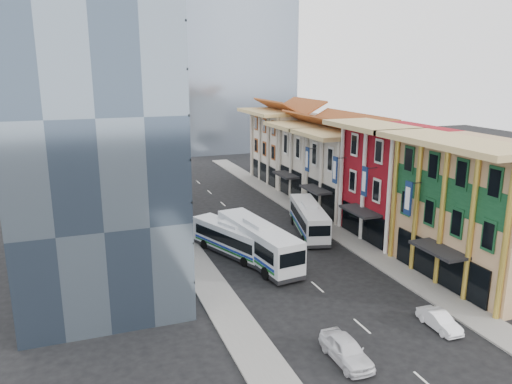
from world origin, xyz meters
name	(u,v)px	position (x,y,z in m)	size (l,w,h in m)	color
ground	(370,333)	(0.00, 0.00, 0.00)	(200.00, 200.00, 0.00)	black
sidewalk_right	(328,227)	(8.50, 22.00, 0.07)	(3.00, 90.00, 0.15)	slate
sidewalk_left	(183,244)	(-8.50, 22.00, 0.07)	(3.00, 90.00, 0.15)	slate
shophouse_tan	(482,212)	(14.00, 5.00, 6.00)	(8.00, 14.00, 12.00)	tan
shophouse_red	(397,183)	(14.00, 17.00, 6.00)	(8.00, 10.00, 12.00)	maroon
shophouse_cream_near	(351,174)	(14.00, 26.50, 5.00)	(8.00, 9.00, 10.00)	beige
shophouse_cream_mid	(318,162)	(14.00, 35.50, 5.00)	(8.00, 9.00, 10.00)	beige
shophouse_cream_far	(288,147)	(14.00, 46.00, 5.50)	(8.00, 12.00, 11.00)	beige
office_tower	(87,104)	(-17.00, 19.00, 15.00)	(12.00, 26.00, 30.00)	#3A495C
office_block_far	(93,153)	(-16.00, 42.00, 7.00)	(10.00, 18.00, 14.00)	gray
bus_left_near	(258,241)	(-2.69, 15.21, 2.01)	(2.93, 12.52, 4.02)	white
bus_left_far	(232,238)	(-4.49, 17.89, 1.64)	(2.39, 10.20, 3.27)	white
bus_right	(309,218)	(5.50, 20.96, 1.77)	(2.58, 11.02, 3.53)	silver
sedan_left	(346,350)	(-3.33, -2.42, 0.79)	(1.87, 4.64, 1.58)	silver
sedan_right	(439,321)	(4.96, -1.18, 0.61)	(1.30, 3.71, 1.23)	white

